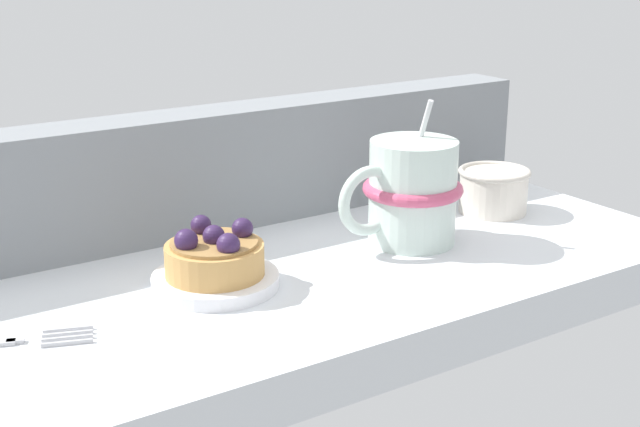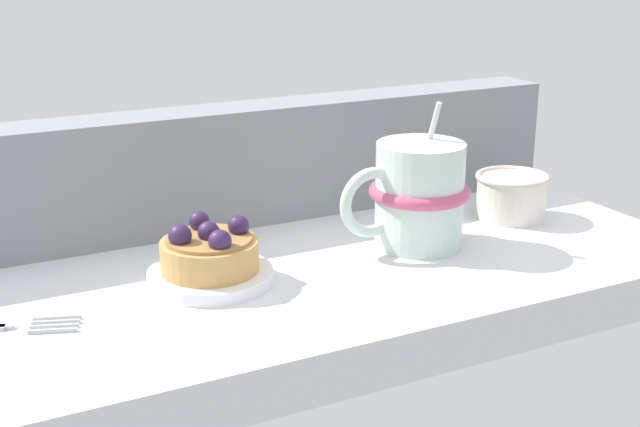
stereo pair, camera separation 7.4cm
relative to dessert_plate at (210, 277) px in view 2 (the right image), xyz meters
The scene contains 6 objects.
ground_plane 6.32cm from the dessert_plate, ahead, with size 75.58×32.15×3.99cm, color silver.
window_rail_back 15.92cm from the dessert_plate, 67.51° to the left, with size 74.07×5.68×11.36cm, color gray.
dessert_plate is the anchor object (origin of this frame).
raspberry_tart 2.24cm from the dessert_plate, 107.95° to the right, with size 7.94×7.94×4.28cm.
coffee_mug 20.16cm from the dessert_plate, ahead, with size 12.65×9.14×13.05cm.
sugar_bowl 32.71cm from the dessert_plate, ahead, with size 7.29×7.29×4.51cm.
Camera 2 is at (-28.08, -63.39, 27.28)cm, focal length 49.11 mm.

